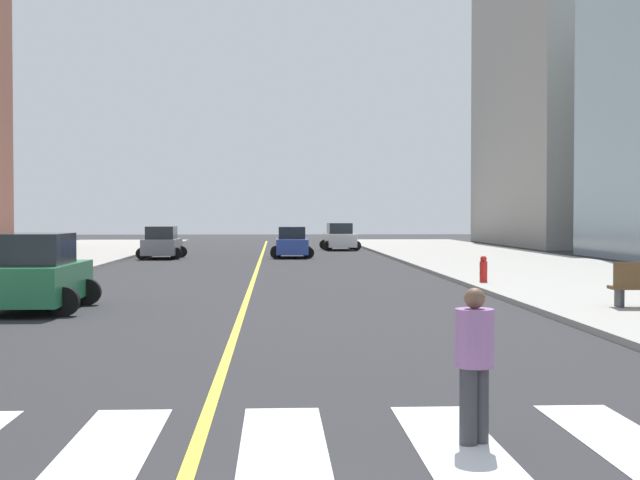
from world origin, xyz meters
The scene contains 9 objects.
crosswalk_paint centered at (0.00, 4.00, 0.01)m, with size 13.50×4.00×0.01m.
lane_divider_paint centered at (0.00, 40.00, 0.01)m, with size 0.16×80.00×0.01m, color yellow.
parking_garage_concrete centered at (28.22, 67.78, 11.60)m, with size 18.00×24.00×23.19m, color #9E9B93.
car_white_nearest centered at (5.28, 57.73, 0.87)m, with size 2.73×4.25×1.87m.
car_blue_second centered at (1.75, 46.55, 0.82)m, with size 2.45×3.92×1.75m.
car_gray_third centered at (-5.48, 45.70, 0.84)m, with size 2.53×4.03×1.79m.
car_green_fourth centered at (-5.20, 17.89, 0.91)m, with size 2.73×4.37×1.95m.
pedestrian_crossing centered at (2.89, 4.16, 0.91)m, with size 0.41×0.41×1.64m.
fire_hydrant centered at (7.84, 25.15, 0.58)m, with size 0.26×0.26×0.89m.
Camera 1 is at (0.82, -5.21, 2.40)m, focal length 51.14 mm.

